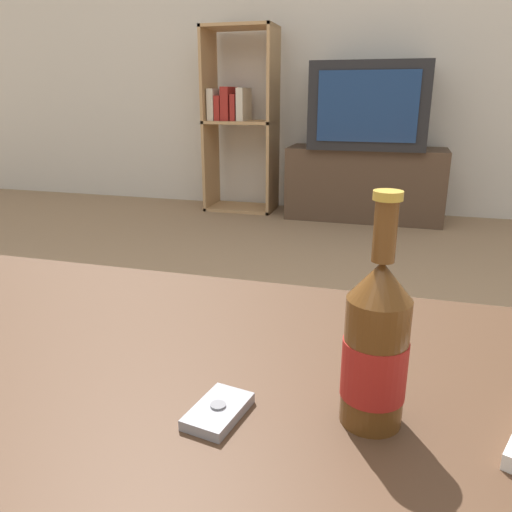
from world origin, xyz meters
The scene contains 7 objects.
back_wall centered at (0.00, 3.02, 1.30)m, with size 8.00×0.05×2.60m.
coffee_table centered at (0.00, 0.00, 0.35)m, with size 1.40×0.83×0.40m.
tv_stand centered at (0.15, 2.77, 0.23)m, with size 1.00×0.37×0.46m.
television centered at (0.15, 2.76, 0.72)m, with size 0.70×0.47×0.52m.
bookshelf centered at (-0.74, 2.81, 0.64)m, with size 0.48×0.30×1.22m.
beer_bottle centered at (0.36, -0.01, 0.50)m, with size 0.08×0.08×0.29m.
cell_phone centered at (0.17, -0.06, 0.41)m, with size 0.07×0.10×0.02m.
Camera 1 is at (0.37, -0.56, 0.79)m, focal length 35.00 mm.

